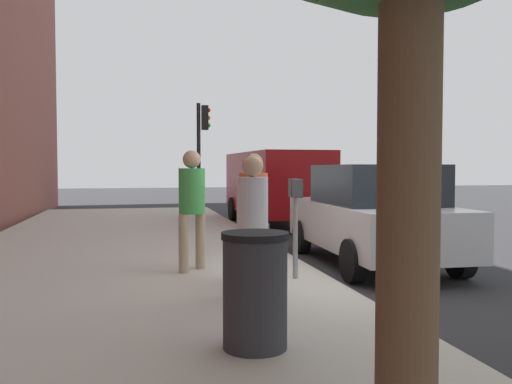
% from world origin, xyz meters
% --- Properties ---
extents(ground_plane, '(80.00, 80.00, 0.00)m').
position_xyz_m(ground_plane, '(0.00, 0.00, 0.00)').
color(ground_plane, '#2B2B2D').
rests_on(ground_plane, ground).
extents(sidewalk_slab, '(28.00, 6.00, 0.15)m').
position_xyz_m(sidewalk_slab, '(0.00, 3.00, 0.07)').
color(sidewalk_slab, '#B7B2A8').
rests_on(sidewalk_slab, ground_plane).
extents(parking_meter, '(0.36, 0.12, 1.41)m').
position_xyz_m(parking_meter, '(-0.23, 0.52, 1.17)').
color(parking_meter, gray).
rests_on(parking_meter, sidewalk_slab).
extents(pedestrian_at_meter, '(0.47, 0.38, 1.76)m').
position_xyz_m(pedestrian_at_meter, '(-0.49, 1.18, 1.19)').
color(pedestrian_at_meter, '#726656').
rests_on(pedestrian_at_meter, sidewalk_slab).
extents(pedestrian_bystander, '(0.38, 0.45, 1.71)m').
position_xyz_m(pedestrian_bystander, '(-1.27, 1.36, 1.15)').
color(pedestrian_bystander, '#47474C').
rests_on(pedestrian_bystander, sidewalk_slab).
extents(parking_officer, '(0.43, 0.43, 1.83)m').
position_xyz_m(parking_officer, '(0.66, 1.89, 1.24)').
color(parking_officer, tan).
rests_on(parking_officer, sidewalk_slab).
extents(parked_sedan_near, '(4.45, 2.07, 1.77)m').
position_xyz_m(parked_sedan_near, '(1.31, -1.35, 0.89)').
color(parked_sedan_near, silver).
rests_on(parked_sedan_near, ground_plane).
extents(parked_van_far, '(5.25, 2.23, 2.18)m').
position_xyz_m(parked_van_far, '(8.17, -1.35, 1.26)').
color(parked_van_far, maroon).
rests_on(parked_van_far, ground_plane).
extents(traffic_signal, '(0.24, 0.44, 3.60)m').
position_xyz_m(traffic_signal, '(9.48, 0.71, 2.58)').
color(traffic_signal, black).
rests_on(traffic_signal, sidewalk_slab).
extents(trash_bin, '(0.59, 0.59, 1.01)m').
position_xyz_m(trash_bin, '(-3.00, 1.71, 0.66)').
color(trash_bin, '#2D2D33').
rests_on(trash_bin, sidewalk_slab).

